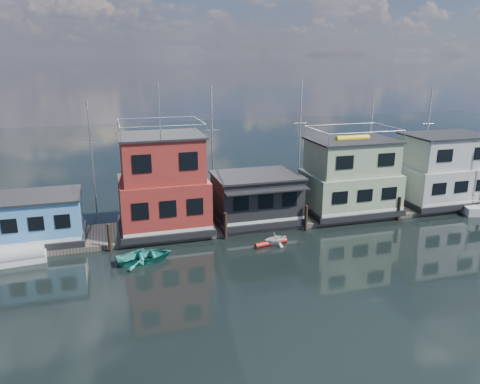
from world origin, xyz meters
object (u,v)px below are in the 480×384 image
object	(u,v)px
houseboat_dark	(256,197)
houseboat_green	(350,177)
dinghy_teal	(145,256)
houseboat_blue	(40,218)
houseboat_white	(442,170)
dinghy_white	(275,238)
tarp_runabout	(18,255)
red_kayak	(271,243)
houseboat_red	(163,185)

from	to	relation	value
houseboat_dark	houseboat_green	bearing A→B (deg)	0.12
dinghy_teal	houseboat_blue	bearing A→B (deg)	46.45
houseboat_white	dinghy_white	size ratio (longest dim) A/B	4.13
houseboat_green	tarp_runabout	bearing A→B (deg)	-173.69
houseboat_dark	houseboat_white	bearing A→B (deg)	0.06
houseboat_green	dinghy_white	world-z (taller)	houseboat_green
dinghy_teal	houseboat_green	bearing A→B (deg)	-81.68
dinghy_teal	red_kayak	xyz separation A→B (m)	(9.73, 0.31, -0.21)
houseboat_green	dinghy_white	xyz separation A→B (m)	(-9.08, -5.02, -3.01)
dinghy_white	red_kayak	distance (m)	0.48
houseboat_red	houseboat_green	xyz separation A→B (m)	(17.00, 0.00, -0.55)
houseboat_white	houseboat_red	bearing A→B (deg)	-180.00
houseboat_red	tarp_runabout	world-z (taller)	houseboat_red
tarp_runabout	houseboat_blue	bearing A→B (deg)	61.07
houseboat_blue	dinghy_white	world-z (taller)	houseboat_blue
houseboat_blue	houseboat_red	bearing A→B (deg)	0.00
dinghy_white	tarp_runabout	size ratio (longest dim) A/B	0.53
dinghy_teal	dinghy_white	world-z (taller)	dinghy_white
houseboat_blue	tarp_runabout	size ratio (longest dim) A/B	1.67
houseboat_blue	tarp_runabout	world-z (taller)	houseboat_blue
houseboat_red	red_kayak	xyz separation A→B (m)	(7.58, -5.07, -3.90)
houseboat_green	houseboat_white	bearing A→B (deg)	-0.00
tarp_runabout	houseboat_dark	bearing A→B (deg)	3.66
houseboat_blue	dinghy_white	xyz separation A→B (m)	(17.42, -5.02, -1.67)
houseboat_white	red_kayak	distance (m)	20.35
houseboat_dark	dinghy_teal	xyz separation A→B (m)	(-10.15, -5.36, -2.00)
houseboat_blue	tarp_runabout	xyz separation A→B (m)	(-1.33, -3.08, -1.64)
houseboat_green	tarp_runabout	world-z (taller)	houseboat_green
houseboat_blue	houseboat_green	bearing A→B (deg)	0.00
houseboat_white	tarp_runabout	bearing A→B (deg)	-175.35
houseboat_red	red_kayak	world-z (taller)	houseboat_red
houseboat_white	dinghy_white	bearing A→B (deg)	-165.25
tarp_runabout	red_kayak	size ratio (longest dim) A/B	1.39
houseboat_red	dinghy_teal	xyz separation A→B (m)	(-2.15, -5.38, -3.69)
houseboat_dark	dinghy_white	distance (m)	5.35
dinghy_white	red_kayak	world-z (taller)	dinghy_white
houseboat_red	red_kayak	distance (m)	9.91
red_kayak	houseboat_red	bearing A→B (deg)	135.35
houseboat_blue	red_kayak	distance (m)	17.92
houseboat_dark	tarp_runabout	bearing A→B (deg)	-170.77
dinghy_white	red_kayak	xyz separation A→B (m)	(-0.34, -0.04, -0.33)
houseboat_dark	tarp_runabout	world-z (taller)	houseboat_dark
houseboat_red	houseboat_dark	size ratio (longest dim) A/B	1.60
dinghy_teal	dinghy_white	distance (m)	10.08
houseboat_blue	dinghy_teal	bearing A→B (deg)	-36.19
dinghy_teal	red_kayak	distance (m)	9.74
houseboat_red	dinghy_teal	size ratio (longest dim) A/B	2.97
houseboat_red	houseboat_white	size ratio (longest dim) A/B	1.41
houseboat_red	houseboat_blue	bearing A→B (deg)	-180.00
tarp_runabout	red_kayak	distance (m)	18.52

